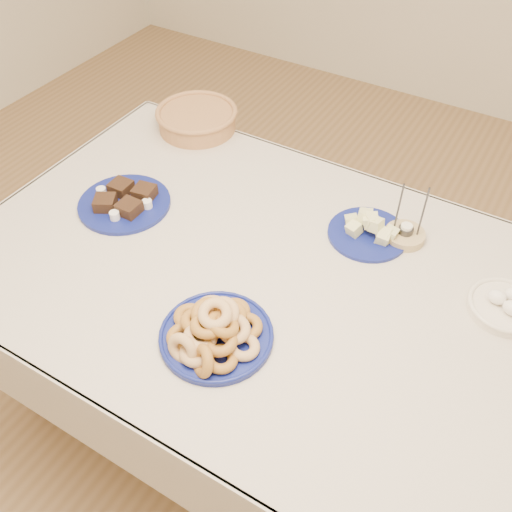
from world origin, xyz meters
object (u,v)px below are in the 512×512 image
Objects in this scene: dining_table at (265,296)px; wicker_basket at (197,118)px; melon_plate at (369,230)px; brownie_plate at (124,202)px; candle_holder at (405,234)px; egg_bowl at (505,306)px; donut_platter at (214,331)px.

wicker_basket reaches higher than dining_table.
melon_plate is 0.74m from brownie_plate.
brownie_plate is 0.48m from wicker_basket.
dining_table is 0.53m from brownie_plate.
melon_plate is at bearing -157.54° from candle_holder.
melon_plate reaches higher than wicker_basket.
egg_bowl is (0.41, -0.09, -0.00)m from melon_plate.
egg_bowl is (0.58, 0.45, -0.01)m from donut_platter.
melon_plate is at bearing 167.90° from egg_bowl.
candle_holder is at bearing 158.05° from egg_bowl.
melon_plate is at bearing -15.93° from wicker_basket.
candle_holder is at bearing 22.46° from melon_plate.
melon_plate is at bearing 72.24° from donut_platter.
dining_table is 0.64m from egg_bowl.
brownie_plate reaches higher than dining_table.
candle_holder is 0.89× the size of egg_bowl.
brownie_plate is at bearing -82.90° from wicker_basket.
wicker_basket is at bearing 164.07° from melon_plate.
dining_table is at bearing -131.53° from candle_holder.
wicker_basket is 0.87m from candle_holder.
melon_plate is 0.77× the size of brownie_plate.
egg_bowl is (1.10, 0.17, 0.00)m from brownie_plate.
candle_holder reaches higher than melon_plate.
dining_table is 4.67× the size of brownie_plate.
wicker_basket is at bearing 165.40° from egg_bowl.
donut_platter is 0.92× the size of wicker_basket.
brownie_plate is at bearing -159.75° from melon_plate.
candle_holder is at bearing 65.25° from donut_platter.
donut_platter is at bearing -52.44° from wicker_basket.
wicker_basket is at bearing 97.10° from brownie_plate.
donut_platter is at bearing -28.52° from brownie_plate.
egg_bowl is at bearing 38.04° from donut_platter.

